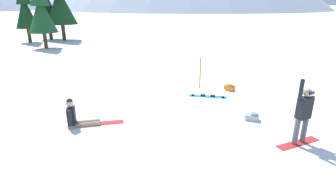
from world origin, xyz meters
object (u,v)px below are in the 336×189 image
Objects in this scene: snowboarder_foreground at (303,114)px; snowboarder_midground at (77,116)px; backpack_grey at (252,117)px; pine_tree_broad at (40,8)px; pine_tree_short at (46,1)px; pine_tree_leaning at (24,6)px; backpack_orange at (230,88)px; trail_marker_pole at (200,73)px; loose_snowboard_near_left at (208,96)px.

snowboarder_foreground is 1.08× the size of snowboarder_midground.
pine_tree_broad is at bearing 113.64° from backpack_grey.
pine_tree_broad reaches higher than backpack_grey.
pine_tree_short is 1.13× the size of pine_tree_leaning.
snowboarder_foreground is at bearing -72.44° from pine_tree_short.
backpack_orange is 24.94m from pine_tree_short.
backpack_grey is at bearing -71.87° from pine_tree_short.
trail_marker_pole is 22.46m from pine_tree_leaning.
backpack_orange is 0.07× the size of pine_tree_short.
pine_tree_short is at bearing 90.74° from pine_tree_broad.
snowboarder_midground reaches higher than loose_snowboard_near_left.
trail_marker_pole is 17.50m from pine_tree_broad.
snowboarder_foreground reaches higher than loose_snowboard_near_left.
trail_marker_pole is 23.68m from pine_tree_short.
backpack_orange reaches higher than backpack_grey.
snowboarder_midground is 0.25× the size of pine_tree_short.
snowboarder_foreground is 1.23× the size of loose_snowboard_near_left.
pine_tree_broad is (1.96, -4.62, -0.10)m from pine_tree_leaning.
pine_tree_leaning is at bearing 115.31° from loose_snowboard_near_left.
snowboarder_midground is 1.22× the size of trail_marker_pole.
trail_marker_pole is at bearing -62.81° from pine_tree_leaning.
backpack_grey is 27.56m from pine_tree_short.
pine_tree_short is (-8.11, 23.20, 4.05)m from loose_snowboard_near_left.
backpack_grey is 0.36× the size of trail_marker_pole.
pine_tree_short is (-2.65, 24.46, 3.73)m from snowboarder_midground.
snowboarder_foreground is at bearing -81.59° from loose_snowboard_near_left.
backpack_grey is at bearing 99.15° from snowboarder_foreground.
pine_tree_broad is at bearing 118.42° from trail_marker_pole.
trail_marker_pole is (5.66, 2.54, 0.41)m from snowboarder_midground.
snowboarder_midground is 7.06m from backpack_orange.
backpack_orange is 18.86m from pine_tree_broad.
loose_snowboard_near_left is at bearing 97.90° from backpack_grey.
backpack_orange is (1.00, 3.19, 0.03)m from backpack_grey.
pine_tree_leaning is (-10.18, 19.82, 2.85)m from trail_marker_pole.
pine_tree_leaning is (-10.65, 25.64, 2.67)m from snowboarder_foreground.
pine_tree_leaning is (-10.35, 23.81, 3.50)m from backpack_grey.
backpack_grey is at bearing -14.01° from snowboarder_midground.
loose_snowboard_near_left is 1.47m from backpack_orange.
snowboarder_foreground is 4.68m from loose_snowboard_near_left.
loose_snowboard_near_left is (-0.67, 4.54, -0.92)m from snowboarder_foreground.
loose_snowboard_near_left is 0.24× the size of pine_tree_leaning.
trail_marker_pole is at bearing 94.63° from snowboarder_foreground.
pine_tree_short reaches higher than backpack_orange.
pine_tree_leaning is at bearing 118.85° from backpack_orange.
pine_tree_leaning reaches higher than trail_marker_pole.
pine_tree_short is (-8.78, 27.75, 3.14)m from snowboarder_foreground.
pine_tree_short reaches higher than loose_snowboard_near_left.
pine_tree_short is 2.85m from pine_tree_leaning.
pine_tree_leaning is 1.03× the size of pine_tree_broad.
loose_snowboard_near_left is 23.61m from pine_tree_leaning.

